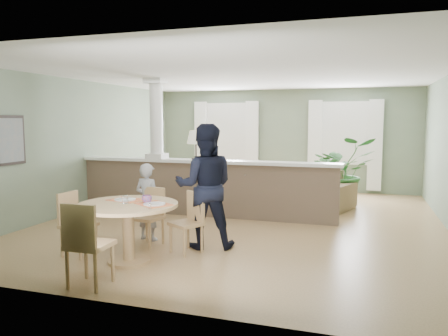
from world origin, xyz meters
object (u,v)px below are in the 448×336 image
(dining_table, at_px, (129,216))
(chair_side, at_px, (75,221))
(houseplant, at_px, (342,171))
(chair_far_boy, at_px, (151,213))
(chair_near, at_px, (86,241))
(sofa, at_px, (289,186))
(chair_far_man, at_px, (190,219))
(man_person, at_px, (205,186))
(child_person, at_px, (148,202))

(dining_table, bearing_deg, chair_side, 176.02)
(houseplant, bearing_deg, dining_table, -116.67)
(chair_far_boy, relative_size, chair_near, 0.88)
(sofa, distance_m, dining_table, 4.87)
(sofa, bearing_deg, houseplant, 29.81)
(sofa, xyz_separation_m, chair_far_boy, (-1.46, -3.81, 0.07))
(chair_far_boy, relative_size, chair_far_man, 1.00)
(chair_far_boy, distance_m, chair_near, 1.81)
(chair_far_man, height_order, man_person, man_person)
(dining_table, relative_size, chair_far_man, 1.53)
(chair_far_man, relative_size, chair_side, 0.97)
(houseplant, distance_m, chair_side, 5.89)
(sofa, relative_size, man_person, 1.52)
(chair_near, height_order, man_person, man_person)
(houseplant, relative_size, child_person, 1.25)
(houseplant, xyz_separation_m, child_person, (-2.74, -3.82, -0.15))
(houseplant, relative_size, chair_near, 1.56)
(sofa, xyz_separation_m, chair_side, (-2.22, -4.62, 0.08))
(chair_far_man, bearing_deg, man_person, 94.47)
(houseplant, bearing_deg, man_person, -114.08)
(sofa, xyz_separation_m, chair_far_man, (-0.75, -3.98, 0.07))
(houseplant, bearing_deg, child_person, -125.67)
(dining_table, distance_m, chair_side, 0.90)
(chair_far_man, bearing_deg, chair_near, -80.17)
(chair_far_boy, bearing_deg, chair_side, -121.52)
(sofa, distance_m, chair_near, 5.77)
(chair_near, bearing_deg, houseplant, -114.54)
(chair_side, bearing_deg, man_person, -54.41)
(dining_table, height_order, chair_near, chair_near)
(dining_table, relative_size, child_person, 1.08)
(sofa, distance_m, chair_far_man, 4.06)
(chair_side, bearing_deg, chair_near, -132.38)
(sofa, height_order, chair_far_man, chair_far_man)
(man_person, bearing_deg, chair_side, 10.58)
(chair_far_boy, xyz_separation_m, chair_near, (0.13, -1.81, 0.06))
(sofa, relative_size, chair_near, 2.84)
(man_person, bearing_deg, dining_table, 34.90)
(sofa, bearing_deg, chair_side, -96.47)
(chair_side, bearing_deg, dining_table, -88.17)
(chair_side, xyz_separation_m, child_person, (0.61, 1.01, 0.12))
(dining_table, relative_size, chair_near, 1.34)
(chair_side, height_order, child_person, child_person)
(dining_table, height_order, chair_far_boy, dining_table)
(chair_far_man, xyz_separation_m, chair_side, (-1.47, -0.64, 0.01))
(chair_near, bearing_deg, chair_side, -49.83)
(houseplant, bearing_deg, chair_far_man, -114.14)
(sofa, relative_size, chair_side, 3.14)
(chair_far_man, bearing_deg, chair_side, -127.11)
(chair_far_man, height_order, chair_side, chair_side)
(houseplant, xyz_separation_m, chair_near, (-2.46, -5.83, -0.22))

